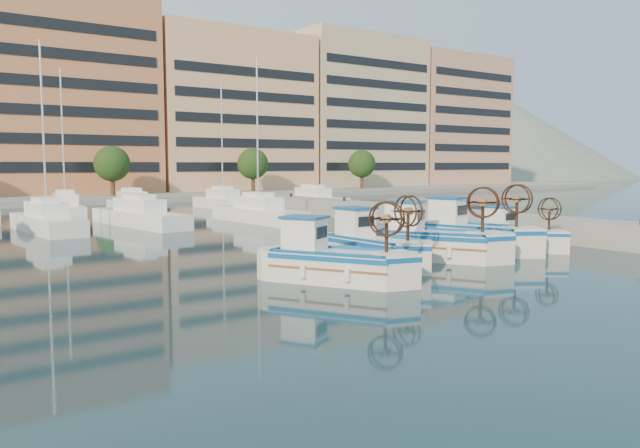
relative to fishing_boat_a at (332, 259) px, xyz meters
The scene contains 10 objects.
ground 4.39m from the fishing_boat_a, ahead, with size 300.00×300.00×0.00m, color #1A3C45.
quay 19.16m from the fishing_boat_a, 25.39° to the left, with size 3.00×60.00×1.20m, color gray.
waterfront 67.43m from the fishing_boat_a, 78.28° to the left, with size 180.00×40.00×25.60m.
hill_east 181.58m from the fishing_boat_a, 37.37° to the left, with size 160.00×160.00×50.00m, color slate.
yacht_marina 27.86m from the fishing_boat_a, 87.52° to the left, with size 38.02×22.85×11.50m.
fishing_boat_a is the anchor object (origin of this frame).
fishing_boat_b 4.11m from the fishing_boat_a, 30.24° to the left, with size 2.10×4.78×2.95m.
fishing_boat_c 6.87m from the fishing_boat_a, 15.28° to the left, with size 4.26×5.28×3.20m.
fishing_boat_d 10.23m from the fishing_boat_a, 14.08° to the left, with size 3.36×5.37×3.25m.
fishing_boat_e 12.80m from the fishing_boat_a, ahead, with size 1.91×4.19×2.58m.
Camera 1 is at (-17.05, -17.75, 4.13)m, focal length 35.00 mm.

